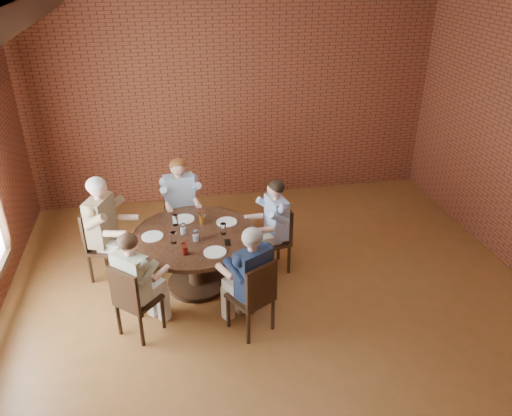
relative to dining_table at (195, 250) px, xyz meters
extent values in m
plane|color=brown|center=(0.90, -0.97, -0.53)|extent=(7.00, 7.00, 0.00)
plane|color=silver|center=(0.90, -0.97, 2.87)|extent=(7.00, 7.00, 0.00)
plane|color=brown|center=(0.90, 2.53, 1.17)|extent=(7.00, 0.00, 7.00)
cylinder|color=#341D11|center=(0.00, 0.00, -0.50)|extent=(0.76, 0.76, 0.06)
cylinder|color=#341D11|center=(0.00, 0.00, -0.18)|extent=(0.22, 0.22, 0.64)
cylinder|color=#3F2517|center=(0.00, 0.00, 0.20)|extent=(1.51, 1.51, 0.05)
cube|color=#341D11|center=(1.01, 0.18, -0.10)|extent=(0.46, 0.46, 0.04)
cube|color=#341D11|center=(1.18, 0.21, 0.15)|extent=(0.11, 0.40, 0.46)
cylinder|color=#341D11|center=(0.81, 0.32, -0.32)|extent=(0.04, 0.04, 0.41)
cylinder|color=#341D11|center=(0.87, -0.01, -0.32)|extent=(0.04, 0.04, 0.41)
cylinder|color=#341D11|center=(1.14, 0.38, -0.32)|extent=(0.04, 0.04, 0.41)
cylinder|color=#341D11|center=(1.20, 0.05, -0.32)|extent=(0.04, 0.04, 0.41)
cube|color=#341D11|center=(-0.11, 0.98, -0.10)|extent=(0.47, 0.47, 0.04)
cube|color=#341D11|center=(-0.13, 1.17, 0.16)|extent=(0.43, 0.09, 0.48)
cylinder|color=#341D11|center=(-0.27, 0.78, -0.32)|extent=(0.04, 0.04, 0.41)
cylinder|color=#341D11|center=(0.09, 0.82, -0.32)|extent=(0.04, 0.04, 0.41)
cylinder|color=#341D11|center=(-0.31, 1.14, -0.32)|extent=(0.04, 0.04, 0.41)
cylinder|color=#341D11|center=(0.05, 1.18, -0.32)|extent=(0.04, 0.04, 0.41)
cube|color=#341D11|center=(-1.06, 0.42, -0.10)|extent=(0.59, 0.59, 0.04)
cube|color=#341D11|center=(-1.25, 0.50, 0.18)|extent=(0.21, 0.44, 0.52)
cylinder|color=#341D11|center=(-0.95, 0.17, -0.32)|extent=(0.04, 0.04, 0.41)
cylinder|color=#341D11|center=(-0.80, 0.53, -0.32)|extent=(0.04, 0.04, 0.41)
cylinder|color=#341D11|center=(-1.32, 0.31, -0.32)|extent=(0.04, 0.04, 0.41)
cylinder|color=#341D11|center=(-1.17, 0.68, -0.32)|extent=(0.04, 0.04, 0.41)
cube|color=#341D11|center=(-0.68, -0.73, -0.10)|extent=(0.56, 0.56, 0.04)
cube|color=#341D11|center=(-0.80, -0.86, 0.15)|extent=(0.32, 0.30, 0.45)
cylinder|color=#341D11|center=(-0.44, -0.72, -0.32)|extent=(0.04, 0.04, 0.41)
cylinder|color=#341D11|center=(-0.69, -0.49, -0.32)|extent=(0.04, 0.04, 0.41)
cylinder|color=#341D11|center=(-0.67, -0.97, -0.32)|extent=(0.04, 0.04, 0.41)
cylinder|color=#341D11|center=(-0.92, -0.74, -0.32)|extent=(0.04, 0.04, 0.41)
cube|color=#341D11|center=(0.51, -0.91, -0.10)|extent=(0.56, 0.56, 0.04)
cube|color=#341D11|center=(0.61, -1.08, 0.16)|extent=(0.38, 0.24, 0.47)
cylinder|color=#341D11|center=(0.58, -0.67, -0.32)|extent=(0.04, 0.04, 0.41)
cylinder|color=#341D11|center=(0.27, -0.85, -0.32)|extent=(0.04, 0.04, 0.41)
cylinder|color=#341D11|center=(0.76, -0.98, -0.32)|extent=(0.04, 0.04, 0.41)
cylinder|color=#341D11|center=(0.45, -1.15, -0.32)|extent=(0.04, 0.04, 0.41)
cylinder|color=white|center=(0.42, 0.21, 0.23)|extent=(0.26, 0.26, 0.01)
cylinder|color=white|center=(-0.10, 0.39, 0.23)|extent=(0.26, 0.26, 0.01)
cylinder|color=white|center=(-0.50, 0.04, 0.23)|extent=(0.26, 0.26, 0.01)
cylinder|color=white|center=(0.20, -0.45, 0.23)|extent=(0.26, 0.26, 0.01)
cylinder|color=white|center=(0.35, -0.05, 0.29)|extent=(0.07, 0.07, 0.14)
cylinder|color=white|center=(0.12, 0.25, 0.29)|extent=(0.07, 0.07, 0.14)
cylinder|color=white|center=(-0.21, 0.28, 0.29)|extent=(0.07, 0.07, 0.14)
cylinder|color=white|center=(-0.13, 0.03, 0.29)|extent=(0.07, 0.07, 0.14)
cylinder|color=white|center=(-0.25, -0.14, 0.29)|extent=(0.07, 0.07, 0.14)
cylinder|color=white|center=(-0.14, -0.41, 0.29)|extent=(0.07, 0.07, 0.14)
cylinder|color=white|center=(0.01, -0.16, 0.29)|extent=(0.07, 0.07, 0.14)
cube|color=black|center=(0.36, -0.27, 0.23)|extent=(0.07, 0.14, 0.01)
camera|label=1|loc=(-0.26, -5.22, 3.30)|focal=35.00mm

